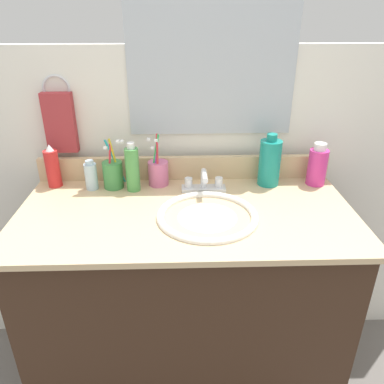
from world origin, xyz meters
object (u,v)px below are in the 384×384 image
(bottle_mouthwash_teal, at_px, (270,162))
(faucet, at_px, (204,184))
(bottle_soap_pink, at_px, (317,166))
(bottle_spray_red, at_px, (53,168))
(cup_pink, at_px, (158,172))
(bottle_gel_clear, at_px, (91,176))
(hand_towel, at_px, (60,123))
(bottle_toner_green, at_px, (132,169))
(cup_green, at_px, (113,174))

(bottle_mouthwash_teal, bearing_deg, faucet, -168.43)
(bottle_soap_pink, relative_size, bottle_spray_red, 0.99)
(bottle_soap_pink, xyz_separation_m, bottle_spray_red, (-0.98, 0.01, 0.00))
(bottle_spray_red, distance_m, cup_pink, 0.39)
(faucet, height_order, cup_pink, cup_pink)
(bottle_mouthwash_teal, xyz_separation_m, bottle_soap_pink, (0.18, -0.00, -0.02))
(bottle_soap_pink, bearing_deg, bottle_gel_clear, -178.88)
(hand_towel, relative_size, faucet, 1.38)
(faucet, relative_size, bottle_toner_green, 0.88)
(cup_green, bearing_deg, faucet, -6.94)
(cup_green, bearing_deg, bottle_gel_clear, -172.33)
(bottle_gel_clear, bearing_deg, hand_towel, 137.90)
(bottle_mouthwash_teal, relative_size, bottle_spray_red, 1.21)
(hand_towel, distance_m, cup_green, 0.27)
(faucet, bearing_deg, bottle_toner_green, 176.69)
(bottle_spray_red, bearing_deg, cup_pink, 0.19)
(hand_towel, relative_size, bottle_soap_pink, 1.37)
(hand_towel, distance_m, bottle_soap_pink, 0.96)
(cup_pink, bearing_deg, bottle_gel_clear, -172.73)
(bottle_soap_pink, height_order, cup_pink, cup_pink)
(cup_pink, bearing_deg, bottle_soap_pink, -1.40)
(bottle_soap_pink, xyz_separation_m, bottle_gel_clear, (-0.83, -0.02, -0.02))
(bottle_spray_red, bearing_deg, bottle_gel_clear, -11.65)
(hand_towel, height_order, bottle_gel_clear, hand_towel)
(faucet, xyz_separation_m, bottle_toner_green, (-0.26, 0.01, 0.06))
(bottle_soap_pink, bearing_deg, cup_pink, 178.60)
(faucet, bearing_deg, bottle_gel_clear, 175.85)
(bottle_soap_pink, bearing_deg, bottle_spray_red, 179.22)
(bottle_mouthwash_teal, xyz_separation_m, bottle_spray_red, (-0.80, 0.01, -0.01))
(cup_green, bearing_deg, bottle_mouthwash_teal, 1.01)
(bottle_gel_clear, bearing_deg, bottle_soap_pink, 1.12)
(bottle_gel_clear, bearing_deg, cup_pink, 7.27)
(cup_green, xyz_separation_m, cup_pink, (0.16, 0.02, -0.00))
(faucet, relative_size, bottle_gel_clear, 1.45)
(bottle_toner_green, xyz_separation_m, cup_green, (-0.08, 0.03, -0.03))
(bottle_soap_pink, relative_size, cup_pink, 0.82)
(bottle_spray_red, relative_size, cup_green, 0.86)
(bottle_mouthwash_teal, relative_size, cup_green, 1.04)
(bottle_mouthwash_teal, relative_size, bottle_gel_clear, 1.77)
(bottle_gel_clear, relative_size, cup_green, 0.59)
(bottle_spray_red, xyz_separation_m, cup_pink, (0.38, 0.00, -0.02))
(bottle_toner_green, height_order, bottle_soap_pink, bottle_toner_green)
(bottle_mouthwash_teal, distance_m, cup_pink, 0.41)
(faucet, distance_m, bottle_gel_clear, 0.41)
(bottle_toner_green, height_order, bottle_gel_clear, bottle_toner_green)
(hand_towel, distance_m, bottle_gel_clear, 0.23)
(bottle_gel_clear, height_order, cup_green, cup_green)
(bottle_spray_red, distance_m, cup_green, 0.22)
(bottle_toner_green, xyz_separation_m, bottle_gel_clear, (-0.15, 0.01, -0.03))
(faucet, relative_size, bottle_soap_pink, 1.00)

